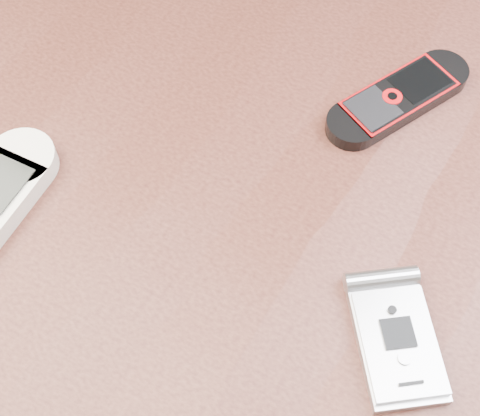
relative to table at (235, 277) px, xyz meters
name	(u,v)px	position (x,y,z in m)	size (l,w,h in m)	color
table	(235,277)	(0.00, 0.00, 0.00)	(1.20, 0.80, 0.75)	black
nokia_black_red	(398,98)	(0.06, 0.14, 0.11)	(0.04, 0.13, 0.01)	black
motorola_razr	(397,340)	(0.13, -0.03, 0.11)	(0.05, 0.09, 0.01)	#B8B8BC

